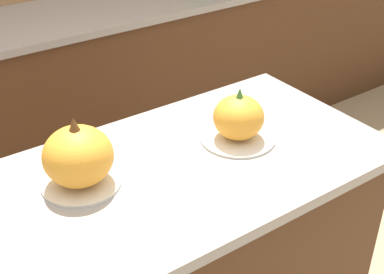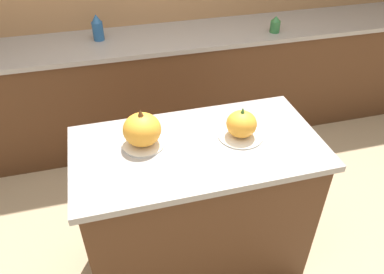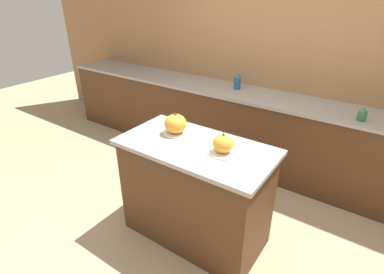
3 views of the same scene
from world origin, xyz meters
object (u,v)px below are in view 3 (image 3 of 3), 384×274
Objects in this scene: pumpkin_cake_left at (176,124)px; bottle_short at (362,114)px; pumpkin_cake_right at (223,145)px; bottle_tall at (237,81)px.

pumpkin_cake_left is 1.72m from bottle_short.
pumpkin_cake_right is 1.57m from bottle_tall.
bottle_tall is 1.52× the size of bottle_short.
bottle_tall is 1.40m from bottle_short.
pumpkin_cake_left reaches higher than pumpkin_cake_right.
bottle_tall reaches higher than pumpkin_cake_left.
pumpkin_cake_right is at bearing -121.67° from bottle_short.
bottle_tall is at bearing 95.18° from pumpkin_cake_left.
bottle_tall is at bearing 171.55° from bottle_short.
pumpkin_cake_right is 1.16× the size of bottle_tall.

